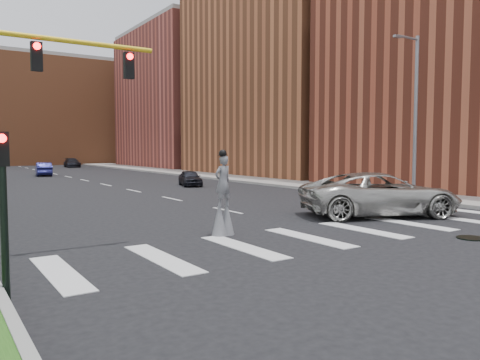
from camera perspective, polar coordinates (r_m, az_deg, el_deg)
ground_plane at (r=15.63m, az=14.34°, el=-6.94°), size 160.00×160.00×0.00m
sidewalk_right at (r=42.70m, az=0.58°, el=0.18°), size 5.00×90.00×0.18m
manhole at (r=16.87m, az=26.37°, el=-6.36°), size 0.90×0.90×0.04m
building_mid at (r=53.10m, az=6.22°, el=13.81°), size 16.00×22.00×24.00m
building_far at (r=72.77m, az=-6.15°, el=9.55°), size 16.00×22.00×20.00m
building_backdrop at (r=90.17m, az=-22.56°, el=7.55°), size 26.00×14.00×18.00m
streetlight at (r=27.69m, az=20.50°, el=7.82°), size 2.05×0.20×9.00m
traffic_signal at (r=13.41m, az=-26.74°, el=8.79°), size 5.30×0.23×6.20m
secondary_signal at (r=9.87m, az=-26.90°, el=-2.16°), size 0.25×0.21×3.23m
stilt_performer at (r=15.56m, az=-2.09°, el=-2.70°), size 0.84×0.57×2.86m
suv_crossing at (r=20.88m, az=16.71°, el=-1.67°), size 7.39×5.58×1.86m
car_near at (r=35.82m, az=-6.10°, el=0.25°), size 2.37×3.79×1.20m
car_mid at (r=52.26m, az=-22.81°, el=1.22°), size 1.97×4.30×1.37m
car_far at (r=73.20m, az=-19.80°, el=2.00°), size 2.23×4.77×1.35m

